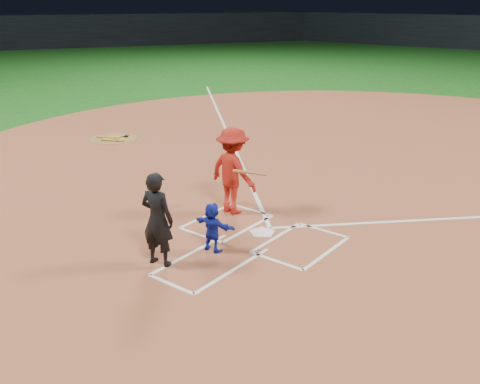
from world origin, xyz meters
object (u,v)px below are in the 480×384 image
Objects in this scene: umpire at (157,219)px; batter_at_plate at (233,171)px; home_plate at (262,232)px; catcher at (212,227)px; on_deck_circle at (114,138)px.

batter_at_plate reaches higher than umpire.
home_plate is 1.43m from catcher.
home_plate is 0.35× the size of on_deck_circle.
batter_at_plate is (-0.96, 1.87, 0.51)m from catcher.
on_deck_circle is at bearing -45.44° from umpire.
catcher reaches higher than home_plate.
batter_at_plate reaches higher than on_deck_circle.
on_deck_circle is at bearing -20.71° from home_plate.
on_deck_circle is 8.33m from batter_at_plate.
catcher is (-0.29, -1.31, 0.50)m from home_plate.
batter_at_plate is (7.76, -2.85, 1.02)m from on_deck_circle.
home_plate is 0.33× the size of umpire.
batter_at_plate is (-1.25, 0.56, 1.01)m from home_plate.
batter_at_plate is (-0.52, 2.91, 0.11)m from umpire.
batter_at_plate is at bearing -65.23° from catcher.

